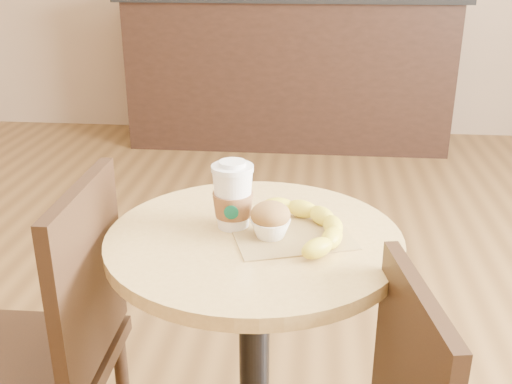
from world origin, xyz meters
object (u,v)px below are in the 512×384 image
(coffee_cup, at_px, (233,198))
(muffin, at_px, (270,220))
(banana, at_px, (304,226))
(cafe_table, at_px, (254,333))
(chair_left, at_px, (48,351))

(coffee_cup, relative_size, muffin, 1.76)
(banana, bearing_deg, coffee_cup, 149.22)
(coffee_cup, distance_m, banana, 0.16)
(cafe_table, distance_m, chair_left, 0.46)
(chair_left, bearing_deg, cafe_table, 99.09)
(chair_left, relative_size, muffin, 10.31)
(cafe_table, relative_size, coffee_cup, 5.03)
(muffin, bearing_deg, coffee_cup, 151.59)
(coffee_cup, xyz_separation_m, muffin, (0.08, -0.05, -0.03))
(coffee_cup, height_order, banana, coffee_cup)
(coffee_cup, distance_m, muffin, 0.10)
(cafe_table, relative_size, muffin, 8.85)
(chair_left, xyz_separation_m, muffin, (0.49, 0.07, 0.31))
(coffee_cup, bearing_deg, muffin, -31.50)
(coffee_cup, height_order, muffin, coffee_cup)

